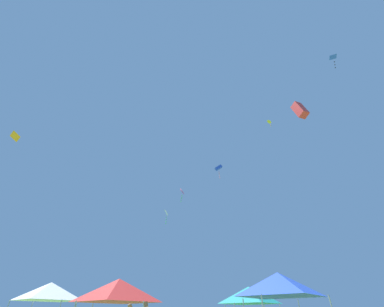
{
  "coord_description": "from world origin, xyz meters",
  "views": [
    {
      "loc": [
        0.25,
        -6.85,
        1.7
      ],
      "look_at": [
        2.07,
        14.06,
        15.79
      ],
      "focal_mm": 22.68,
      "sensor_mm": 36.0,
      "label": 1
    }
  ],
  "objects_px": {
    "kite_blue_box": "(219,168)",
    "kite_orange_diamond": "(15,136)",
    "kite_white_delta": "(167,213)",
    "canopy_tent_white": "(49,291)",
    "kite_yellow_delta": "(269,122)",
    "canopy_tent_blue": "(279,284)",
    "canopy_tent_teal": "(249,295)",
    "kite_blue_diamond": "(333,57)",
    "kite_red_box": "(300,110)",
    "kite_pink_diamond": "(182,192)",
    "canopy_tent_red": "(118,290)"
  },
  "relations": [
    {
      "from": "kite_blue_box",
      "to": "kite_red_box",
      "type": "bearing_deg",
      "value": -89.01
    },
    {
      "from": "canopy_tent_white",
      "to": "kite_yellow_delta",
      "type": "height_order",
      "value": "kite_yellow_delta"
    },
    {
      "from": "canopy_tent_red",
      "to": "canopy_tent_teal",
      "type": "height_order",
      "value": "canopy_tent_teal"
    },
    {
      "from": "kite_yellow_delta",
      "to": "kite_orange_diamond",
      "type": "distance_m",
      "value": 31.97
    },
    {
      "from": "kite_blue_box",
      "to": "kite_yellow_delta",
      "type": "distance_m",
      "value": 12.1
    },
    {
      "from": "kite_blue_diamond",
      "to": "kite_orange_diamond",
      "type": "bearing_deg",
      "value": 162.23
    },
    {
      "from": "kite_yellow_delta",
      "to": "kite_white_delta",
      "type": "distance_m",
      "value": 20.74
    },
    {
      "from": "canopy_tent_blue",
      "to": "kite_red_box",
      "type": "relative_size",
      "value": 2.45
    },
    {
      "from": "kite_orange_diamond",
      "to": "kite_white_delta",
      "type": "distance_m",
      "value": 21.78
    },
    {
      "from": "canopy_tent_red",
      "to": "canopy_tent_blue",
      "type": "relative_size",
      "value": 0.9
    },
    {
      "from": "kite_red_box",
      "to": "kite_orange_diamond",
      "type": "height_order",
      "value": "kite_orange_diamond"
    },
    {
      "from": "kite_blue_diamond",
      "to": "kite_red_box",
      "type": "relative_size",
      "value": 1.02
    },
    {
      "from": "kite_blue_box",
      "to": "kite_orange_diamond",
      "type": "xyz_separation_m",
      "value": [
        -24.73,
        -14.64,
        -5.91
      ]
    },
    {
      "from": "canopy_tent_teal",
      "to": "kite_blue_diamond",
      "type": "relative_size",
      "value": 2.32
    },
    {
      "from": "canopy_tent_teal",
      "to": "kite_blue_box",
      "type": "relative_size",
      "value": 1.15
    },
    {
      "from": "kite_yellow_delta",
      "to": "kite_blue_box",
      "type": "bearing_deg",
      "value": 119.67
    },
    {
      "from": "canopy_tent_blue",
      "to": "kite_orange_diamond",
      "type": "distance_m",
      "value": 27.97
    },
    {
      "from": "kite_blue_diamond",
      "to": "kite_yellow_delta",
      "type": "bearing_deg",
      "value": 89.51
    },
    {
      "from": "kite_white_delta",
      "to": "canopy_tent_white",
      "type": "bearing_deg",
      "value": -114.01
    },
    {
      "from": "canopy_tent_blue",
      "to": "kite_blue_box",
      "type": "height_order",
      "value": "kite_blue_box"
    },
    {
      "from": "canopy_tent_white",
      "to": "kite_white_delta",
      "type": "height_order",
      "value": "kite_white_delta"
    },
    {
      "from": "canopy_tent_white",
      "to": "canopy_tent_teal",
      "type": "bearing_deg",
      "value": -5.08
    },
    {
      "from": "canopy_tent_blue",
      "to": "kite_red_box",
      "type": "distance_m",
      "value": 10.84
    },
    {
      "from": "canopy_tent_red",
      "to": "kite_yellow_delta",
      "type": "height_order",
      "value": "kite_yellow_delta"
    },
    {
      "from": "kite_blue_box",
      "to": "kite_yellow_delta",
      "type": "xyz_separation_m",
      "value": [
        5.89,
        -10.34,
        2.21
      ]
    },
    {
      "from": "canopy_tent_white",
      "to": "kite_blue_box",
      "type": "height_order",
      "value": "kite_blue_box"
    },
    {
      "from": "kite_pink_diamond",
      "to": "kite_red_box",
      "type": "bearing_deg",
      "value": -65.86
    },
    {
      "from": "canopy_tent_blue",
      "to": "kite_pink_diamond",
      "type": "relative_size",
      "value": 1.82
    },
    {
      "from": "canopy_tent_white",
      "to": "kite_orange_diamond",
      "type": "xyz_separation_m",
      "value": [
        -8.75,
        1.96,
        14.37
      ]
    },
    {
      "from": "canopy_tent_blue",
      "to": "kite_pink_diamond",
      "type": "bearing_deg",
      "value": 106.26
    },
    {
      "from": "canopy_tent_blue",
      "to": "kite_yellow_delta",
      "type": "bearing_deg",
      "value": 57.49
    },
    {
      "from": "canopy_tent_teal",
      "to": "kite_pink_diamond",
      "type": "height_order",
      "value": "kite_pink_diamond"
    },
    {
      "from": "canopy_tent_teal",
      "to": "kite_pink_diamond",
      "type": "relative_size",
      "value": 1.76
    },
    {
      "from": "canopy_tent_blue",
      "to": "canopy_tent_white",
      "type": "height_order",
      "value": "canopy_tent_white"
    },
    {
      "from": "canopy_tent_white",
      "to": "kite_red_box",
      "type": "distance_m",
      "value": 21.11
    },
    {
      "from": "canopy_tent_red",
      "to": "kite_blue_box",
      "type": "height_order",
      "value": "kite_blue_box"
    },
    {
      "from": "canopy_tent_teal",
      "to": "kite_orange_diamond",
      "type": "height_order",
      "value": "kite_orange_diamond"
    },
    {
      "from": "kite_yellow_delta",
      "to": "kite_pink_diamond",
      "type": "xyz_separation_m",
      "value": [
        -12.58,
        1.12,
        -11.31
      ]
    },
    {
      "from": "canopy_tent_red",
      "to": "kite_orange_diamond",
      "type": "relative_size",
      "value": 2.91
    },
    {
      "from": "canopy_tent_red",
      "to": "kite_red_box",
      "type": "height_order",
      "value": "kite_red_box"
    },
    {
      "from": "kite_white_delta",
      "to": "kite_red_box",
      "type": "bearing_deg",
      "value": -69.97
    },
    {
      "from": "kite_orange_diamond",
      "to": "kite_pink_diamond",
      "type": "xyz_separation_m",
      "value": [
        18.04,
        5.42,
        -3.19
      ]
    },
    {
      "from": "kite_yellow_delta",
      "to": "kite_blue_diamond",
      "type": "xyz_separation_m",
      "value": [
        -0.12,
        -14.07,
        -4.73
      ]
    },
    {
      "from": "canopy_tent_red",
      "to": "kite_yellow_delta",
      "type": "relative_size",
      "value": 2.39
    },
    {
      "from": "kite_blue_box",
      "to": "kite_orange_diamond",
      "type": "bearing_deg",
      "value": -149.38
    },
    {
      "from": "canopy_tent_red",
      "to": "kite_pink_diamond",
      "type": "distance_m",
      "value": 18.75
    },
    {
      "from": "canopy_tent_teal",
      "to": "kite_blue_diamond",
      "type": "xyz_separation_m",
      "value": [
        8.12,
        -6.6,
        17.99
      ]
    },
    {
      "from": "kite_orange_diamond",
      "to": "kite_blue_diamond",
      "type": "bearing_deg",
      "value": -17.77
    },
    {
      "from": "kite_blue_box",
      "to": "kite_yellow_delta",
      "type": "bearing_deg",
      "value": -60.33
    },
    {
      "from": "canopy_tent_white",
      "to": "kite_yellow_delta",
      "type": "bearing_deg",
      "value": 15.98
    }
  ]
}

